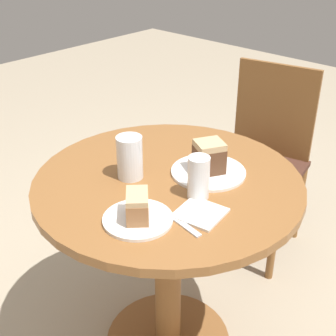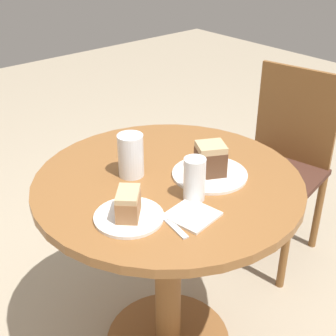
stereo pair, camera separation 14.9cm
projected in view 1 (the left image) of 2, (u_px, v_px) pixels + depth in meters
name	position (u px, v px, depth m)	size (l,w,h in m)	color
table	(168.00, 231.00, 1.62)	(0.88, 0.88, 0.76)	brown
chair	(261.00, 158.00, 2.27)	(0.49, 0.49, 0.90)	brown
plate_near	(138.00, 219.00, 1.31)	(0.20, 0.20, 0.01)	white
plate_far	(208.00, 172.00, 1.55)	(0.25, 0.25, 0.01)	white
cake_slice_near	(137.00, 206.00, 1.29)	(0.11, 0.11, 0.08)	#9E6B42
cake_slice_far	(209.00, 157.00, 1.52)	(0.12, 0.12, 0.10)	brown
glass_lemonade	(198.00, 180.00, 1.39)	(0.07, 0.07, 0.13)	silver
glass_water	(130.00, 159.00, 1.50)	(0.08, 0.08, 0.14)	silver
napkin_stack	(200.00, 213.00, 1.34)	(0.15, 0.15, 0.01)	silver
fork	(181.00, 223.00, 1.30)	(0.15, 0.04, 0.00)	silver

